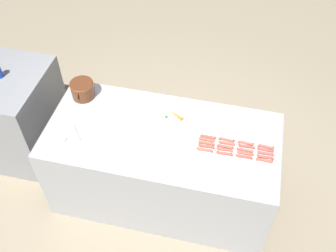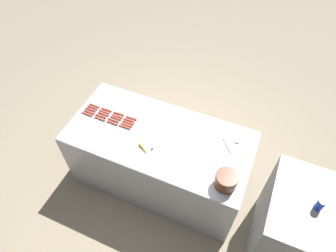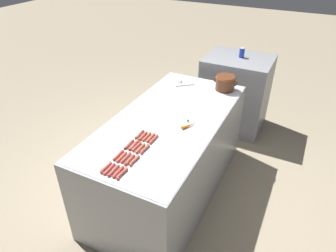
% 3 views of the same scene
% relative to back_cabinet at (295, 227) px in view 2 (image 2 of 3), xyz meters
% --- Properties ---
extents(ground_plane, '(20.00, 20.00, 0.00)m').
position_rel_back_cabinet_xyz_m(ground_plane, '(-0.24, -1.60, -0.51)').
color(ground_plane, gray).
extents(griddle_counter, '(0.97, 2.02, 0.91)m').
position_rel_back_cabinet_xyz_m(griddle_counter, '(-0.24, -1.60, -0.06)').
color(griddle_counter, '#9EA0A5').
rests_on(griddle_counter, ground_plane).
extents(back_cabinet, '(0.86, 0.71, 1.02)m').
position_rel_back_cabinet_xyz_m(back_cabinet, '(0.00, 0.00, 0.00)').
color(back_cabinet, gray).
rests_on(back_cabinet, ground_plane).
extents(hot_dog_0, '(0.03, 0.14, 0.02)m').
position_rel_back_cabinet_xyz_m(hot_dog_0, '(-0.33, -2.47, 0.41)').
color(hot_dog_0, '#AA4E3E').
rests_on(hot_dog_0, griddle_counter).
extents(hot_dog_1, '(0.03, 0.14, 0.02)m').
position_rel_back_cabinet_xyz_m(hot_dog_1, '(-0.33, -2.30, 0.41)').
color(hot_dog_1, '#B24538').
rests_on(hot_dog_1, griddle_counter).
extents(hot_dog_2, '(0.03, 0.14, 0.02)m').
position_rel_back_cabinet_xyz_m(hot_dog_2, '(-0.33, -2.15, 0.41)').
color(hot_dog_2, '#AC473A').
rests_on(hot_dog_2, griddle_counter).
extents(hot_dog_3, '(0.03, 0.14, 0.02)m').
position_rel_back_cabinet_xyz_m(hot_dog_3, '(-0.33, -1.98, 0.41)').
color(hot_dog_3, '#AA5140').
rests_on(hot_dog_3, griddle_counter).
extents(hot_dog_4, '(0.03, 0.14, 0.02)m').
position_rel_back_cabinet_xyz_m(hot_dog_4, '(-0.30, -2.47, 0.41)').
color(hot_dog_4, '#B74841').
rests_on(hot_dog_4, griddle_counter).
extents(hot_dog_5, '(0.02, 0.14, 0.02)m').
position_rel_back_cabinet_xyz_m(hot_dog_5, '(-0.30, -2.31, 0.41)').
color(hot_dog_5, '#B75340').
rests_on(hot_dog_5, griddle_counter).
extents(hot_dog_6, '(0.03, 0.14, 0.02)m').
position_rel_back_cabinet_xyz_m(hot_dog_6, '(-0.29, -2.14, 0.41)').
color(hot_dog_6, '#B15240').
rests_on(hot_dog_6, griddle_counter).
extents(hot_dog_7, '(0.03, 0.14, 0.02)m').
position_rel_back_cabinet_xyz_m(hot_dog_7, '(-0.29, -1.99, 0.41)').
color(hot_dog_7, '#AC4738').
rests_on(hot_dog_7, griddle_counter).
extents(hot_dog_8, '(0.03, 0.14, 0.02)m').
position_rel_back_cabinet_xyz_m(hot_dog_8, '(-0.26, -2.47, 0.41)').
color(hot_dog_8, '#B3493E').
rests_on(hot_dog_8, griddle_counter).
extents(hot_dog_9, '(0.02, 0.14, 0.02)m').
position_rel_back_cabinet_xyz_m(hot_dog_9, '(-0.26, -2.30, 0.41)').
color(hot_dog_9, '#B44E41').
rests_on(hot_dog_9, griddle_counter).
extents(hot_dog_10, '(0.03, 0.14, 0.02)m').
position_rel_back_cabinet_xyz_m(hot_dog_10, '(-0.26, -2.14, 0.41)').
color(hot_dog_10, '#B2473F').
rests_on(hot_dog_10, griddle_counter).
extents(hot_dog_11, '(0.02, 0.14, 0.02)m').
position_rel_back_cabinet_xyz_m(hot_dog_11, '(-0.26, -1.98, 0.41)').
color(hot_dog_11, '#B34D38').
rests_on(hot_dog_11, griddle_counter).
extents(hot_dog_12, '(0.02, 0.14, 0.02)m').
position_rel_back_cabinet_xyz_m(hot_dog_12, '(-0.22, -2.47, 0.41)').
color(hot_dog_12, '#B94840').
rests_on(hot_dog_12, griddle_counter).
extents(hot_dog_13, '(0.03, 0.14, 0.02)m').
position_rel_back_cabinet_xyz_m(hot_dog_13, '(-0.22, -2.31, 0.41)').
color(hot_dog_13, '#AC4539').
rests_on(hot_dog_13, griddle_counter).
extents(hot_dog_14, '(0.02, 0.14, 0.02)m').
position_rel_back_cabinet_xyz_m(hot_dog_14, '(-0.22, -2.15, 0.41)').
color(hot_dog_14, '#AF5239').
rests_on(hot_dog_14, griddle_counter).
extents(hot_dog_15, '(0.02, 0.14, 0.02)m').
position_rel_back_cabinet_xyz_m(hot_dog_15, '(-0.22, -1.98, 0.41)').
color(hot_dog_15, '#B7523A').
rests_on(hot_dog_15, griddle_counter).
extents(hot_dog_16, '(0.03, 0.14, 0.02)m').
position_rel_back_cabinet_xyz_m(hot_dog_16, '(-0.19, -2.47, 0.41)').
color(hot_dog_16, '#B54E3E').
rests_on(hot_dog_16, griddle_counter).
extents(hot_dog_17, '(0.03, 0.14, 0.02)m').
position_rel_back_cabinet_xyz_m(hot_dog_17, '(-0.18, -2.30, 0.41)').
color(hot_dog_17, '#B95340').
rests_on(hot_dog_17, griddle_counter).
extents(hot_dog_18, '(0.03, 0.14, 0.02)m').
position_rel_back_cabinet_xyz_m(hot_dog_18, '(-0.19, -2.14, 0.41)').
color(hot_dog_18, '#AF4D3C').
rests_on(hot_dog_18, griddle_counter).
extents(hot_dog_19, '(0.03, 0.14, 0.02)m').
position_rel_back_cabinet_xyz_m(hot_dog_19, '(-0.19, -1.99, 0.41)').
color(hot_dog_19, '#B64939').
rests_on(hot_dog_19, griddle_counter).
extents(bean_pot, '(0.27, 0.22, 0.16)m').
position_rel_back_cabinet_xyz_m(bean_pot, '(0.05, -0.77, 0.49)').
color(bean_pot, '#562D19').
rests_on(bean_pot, griddle_counter).
extents(serving_spoon, '(0.23, 0.20, 0.02)m').
position_rel_back_cabinet_xyz_m(serving_spoon, '(-0.46, -0.82, 0.41)').
color(serving_spoon, '#B7B7BC').
rests_on(serving_spoon, griddle_counter).
extents(carrot, '(0.12, 0.16, 0.03)m').
position_rel_back_cabinet_xyz_m(carrot, '(-0.00, -1.65, 0.41)').
color(carrot, orange).
rests_on(carrot, griddle_counter).
extents(soda_can, '(0.07, 0.07, 0.13)m').
position_rel_back_cabinet_xyz_m(soda_can, '(0.01, 0.03, 0.57)').
color(soda_can, '#1938B2').
rests_on(soda_can, back_cabinet).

